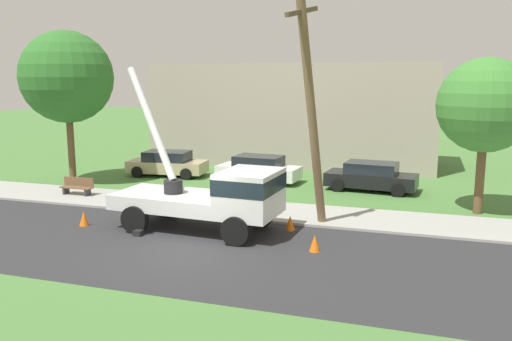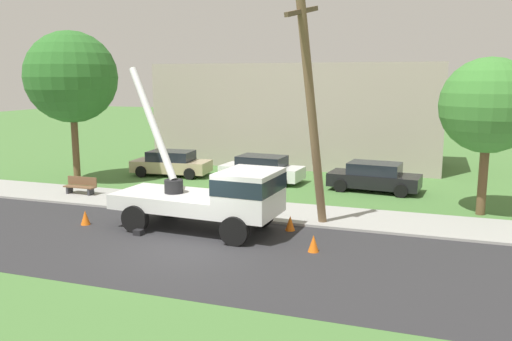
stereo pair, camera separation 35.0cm
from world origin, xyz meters
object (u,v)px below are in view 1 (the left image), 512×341
Objects in this scene: traffic_cone_ahead at (315,243)px; traffic_cone_behind at (84,218)px; leaning_utility_pole at (311,106)px; parked_sedan_tan at (167,164)px; roadside_tree_far at (485,106)px; traffic_cone_curbside at (290,223)px; parked_sedan_white at (259,169)px; parked_sedan_black at (371,177)px; utility_truck at (217,194)px; roadside_tree_near at (67,77)px; park_bench at (77,187)px.

traffic_cone_behind is (-8.96, 0.25, 0.00)m from traffic_cone_ahead.
leaning_utility_pole is at bearing 14.79° from traffic_cone_behind.
parked_sedan_tan is 16.95m from roadside_tree_far.
parked_sedan_white reaches higher than traffic_cone_curbside.
parked_sedan_black reaches higher than traffic_cone_behind.
utility_truck is 13.04m from roadside_tree_near.
parked_sedan_white is at bearing -1.08° from parked_sedan_tan.
roadside_tree_near is (-10.78, 6.05, 4.15)m from utility_truck.
roadside_tree_far reaches higher than traffic_cone_curbside.
roadside_tree_far is at bearing -18.12° from parked_sedan_white.
parked_sedan_tan is at bearing 177.72° from parked_sedan_black.
park_bench is at bearing -104.67° from parked_sedan_tan.
traffic_cone_curbside is at bearing -41.81° from parked_sedan_tan.
roadside_tree_near reaches higher than traffic_cone_curbside.
parked_sedan_white is at bearing 98.31° from utility_truck.
parked_sedan_white is 9.27m from park_bench.
traffic_cone_ahead is 13.03m from park_bench.
parked_sedan_white is at bearing 116.70° from traffic_cone_ahead.
parked_sedan_black is 0.57× the size of roadside_tree_near.
park_bench reaches higher than traffic_cone_behind.
roadside_tree_near reaches higher than utility_truck.
roadside_tree_near is (-15.40, -2.84, 4.85)m from parked_sedan_black.
traffic_cone_ahead is 0.12× the size of parked_sedan_tan.
park_bench is 0.25× the size of roadside_tree_far.
parked_sedan_white is (3.77, 10.06, 0.43)m from traffic_cone_behind.
roadside_tree_far is (14.41, 6.58, 4.16)m from traffic_cone_behind.
parked_sedan_tan is at bearing 167.48° from roadside_tree_far.
park_bench reaches higher than traffic_cone_ahead.
park_bench is (-8.44, 3.28, -0.95)m from utility_truck.
parked_sedan_black is 16.39m from roadside_tree_near.
park_bench is at bearing 158.76° from utility_truck.
traffic_cone_curbside is at bearing -65.03° from parked_sedan_white.
parked_sedan_black is 0.71× the size of roadside_tree_far.
parked_sedan_white is at bearing 176.62° from parked_sedan_black.
leaning_utility_pole is 8.60m from parked_sedan_black.
traffic_cone_curbside is (2.49, 0.99, -1.13)m from utility_truck.
utility_truck is 12.05× the size of traffic_cone_curbside.
leaning_utility_pole is at bearing -9.46° from park_bench.
traffic_cone_curbside is 9.12m from parked_sedan_white.
parked_sedan_black is at bearing 23.25° from park_bench.
parked_sedan_black is (5.97, -0.35, 0.00)m from parked_sedan_white.
traffic_cone_behind is at bearing -170.91° from utility_truck.
roadside_tree_far reaches higher than parked_sedan_tan.
traffic_cone_curbside is at bearing -149.46° from leaning_utility_pole.
utility_truck is 0.76× the size of leaning_utility_pole.
parked_sedan_tan is at bearing 138.19° from traffic_cone_curbside.
park_bench is (-7.09, -5.97, -0.25)m from parked_sedan_white.
traffic_cone_curbside is at bearing -11.83° from park_bench.
leaning_utility_pole is 1.39× the size of roadside_tree_far.
utility_truck is 11.35m from roadside_tree_far.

